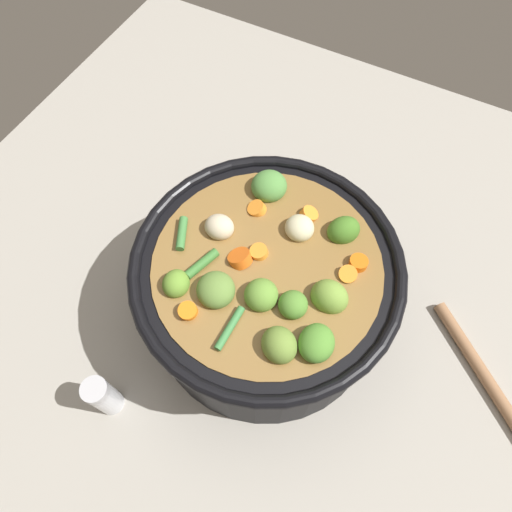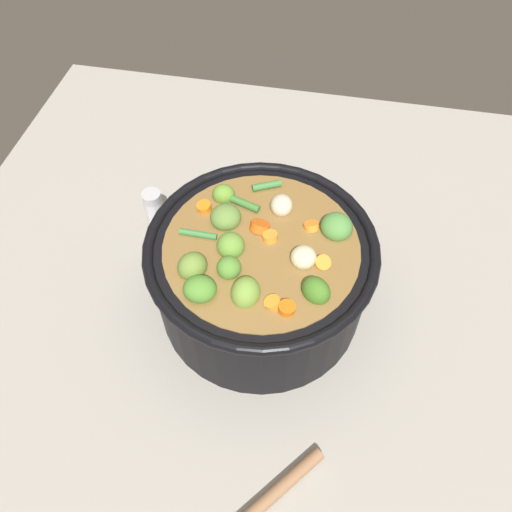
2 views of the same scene
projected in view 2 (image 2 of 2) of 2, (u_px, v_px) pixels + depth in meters
name	position (u px, v px, depth m)	size (l,w,h in m)	color
ground_plane	(261.00, 301.00, 0.79)	(1.10, 1.10, 0.00)	#9E998E
cooking_pot	(261.00, 273.00, 0.72)	(0.32, 0.32, 0.17)	black
salt_shaker	(155.00, 210.00, 0.85)	(0.03, 0.03, 0.08)	silver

